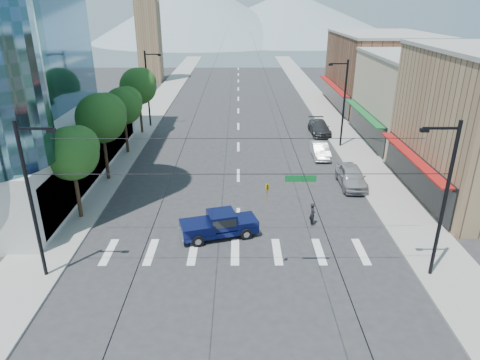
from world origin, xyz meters
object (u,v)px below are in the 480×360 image
(parked_car_near, at_px, (351,176))
(parked_car_far, at_px, (319,127))
(pickup_truck, at_px, (219,224))
(pedestrian, at_px, (312,214))
(parked_car_mid, at_px, (320,150))

(parked_car_near, height_order, parked_car_far, parked_car_near)
(pickup_truck, relative_size, pedestrian, 3.34)
(parked_car_mid, bearing_deg, pickup_truck, -121.04)
(parked_car_near, distance_m, parked_car_far, 15.11)
(parked_car_near, bearing_deg, pickup_truck, -141.44)
(pedestrian, height_order, parked_car_near, parked_car_near)
(pedestrian, relative_size, parked_car_near, 0.32)
(pedestrian, height_order, parked_car_mid, pedestrian)
(pedestrian, relative_size, parked_car_mid, 0.38)
(parked_car_near, height_order, parked_car_mid, parked_car_near)
(pedestrian, bearing_deg, parked_car_mid, -14.29)
(parked_car_far, bearing_deg, parked_car_mid, -100.11)
(pickup_truck, height_order, pedestrian, pickup_truck)
(pickup_truck, relative_size, parked_car_mid, 1.26)
(parked_car_near, distance_m, parked_car_mid, 7.24)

